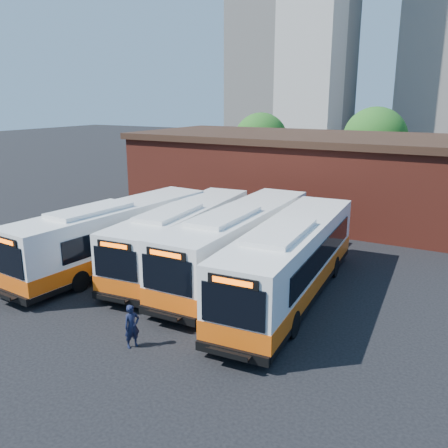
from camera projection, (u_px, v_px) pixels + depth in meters
The scene contains 9 objects.
ground at pixel (166, 300), 22.33m from camera, with size 220.00×220.00×0.00m, color black.
bus_west at pixel (115, 237), 26.44m from camera, with size 3.96×13.61×3.66m.
bus_midwest at pixel (184, 238), 26.49m from camera, with size 3.77×13.15×3.54m.
bus_mideast at pixel (239, 245), 24.95m from camera, with size 3.12×13.85×3.75m.
bus_east at pixel (291, 263), 22.23m from camera, with size 3.76×14.01×3.78m.
transit_worker at pixel (132, 326), 17.92m from camera, with size 0.62×0.41×1.70m, color black.
depot_building at pixel (310, 174), 38.37m from camera, with size 28.60×12.60×6.40m.
tree_west at pixel (261, 140), 52.84m from camera, with size 6.00×6.00×7.65m.
tree_mid at pixel (375, 139), 48.78m from camera, with size 6.56×6.56×8.36m.
Camera 1 is at (12.43, -16.72, 9.22)m, focal length 38.00 mm.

